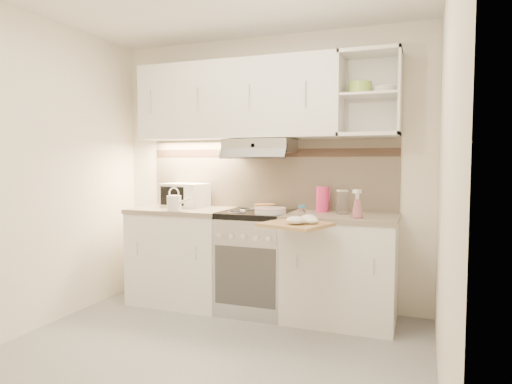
% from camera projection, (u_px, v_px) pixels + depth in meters
% --- Properties ---
extents(ground, '(3.00, 3.00, 0.00)m').
position_uv_depth(ground, '(201.00, 361.00, 3.08)').
color(ground, gray).
rests_on(ground, ground).
extents(room_shell, '(3.04, 2.84, 2.52)m').
position_uv_depth(room_shell, '(222.00, 122.00, 3.31)').
color(room_shell, '#EFE5D0').
rests_on(room_shell, ground).
extents(base_cabinet_left, '(0.90, 0.60, 0.86)m').
position_uv_depth(base_cabinet_left, '(183.00, 257.00, 4.34)').
color(base_cabinet_left, white).
rests_on(base_cabinet_left, ground).
extents(worktop_left, '(0.92, 0.62, 0.04)m').
position_uv_depth(worktop_left, '(182.00, 210.00, 4.31)').
color(worktop_left, gray).
rests_on(worktop_left, base_cabinet_left).
extents(base_cabinet_right, '(0.90, 0.60, 0.86)m').
position_uv_depth(base_cabinet_right, '(341.00, 270.00, 3.82)').
color(base_cabinet_right, white).
rests_on(base_cabinet_right, ground).
extents(worktop_right, '(0.92, 0.62, 0.04)m').
position_uv_depth(worktop_right, '(341.00, 217.00, 3.79)').
color(worktop_right, gray).
rests_on(worktop_right, base_cabinet_right).
extents(electric_range, '(0.60, 0.60, 0.90)m').
position_uv_depth(electric_range, '(257.00, 261.00, 4.08)').
color(electric_range, '#B7B7BC').
rests_on(electric_range, ground).
extents(microwave, '(0.43, 0.34, 0.23)m').
position_uv_depth(microwave, '(185.00, 195.00, 4.42)').
color(microwave, silver).
rests_on(microwave, worktop_left).
extents(watering_can, '(0.25, 0.13, 0.21)m').
position_uv_depth(watering_can, '(175.00, 202.00, 4.08)').
color(watering_can, white).
rests_on(watering_can, worktop_left).
extents(plate_stack, '(0.27, 0.27, 0.06)m').
position_uv_depth(plate_stack, '(270.00, 211.00, 3.87)').
color(plate_stack, silver).
rests_on(plate_stack, electric_range).
extents(bread_loaf, '(0.20, 0.20, 0.05)m').
position_uv_depth(bread_loaf, '(265.00, 207.00, 4.19)').
color(bread_loaf, '#AD833B').
rests_on(bread_loaf, electric_range).
extents(pink_pitcher, '(0.12, 0.11, 0.22)m').
position_uv_depth(pink_pitcher, '(322.00, 199.00, 3.99)').
color(pink_pitcher, '#DA2C68').
rests_on(pink_pitcher, worktop_right).
extents(glass_jar, '(0.11, 0.11, 0.21)m').
position_uv_depth(glass_jar, '(343.00, 202.00, 3.83)').
color(glass_jar, silver).
rests_on(glass_jar, worktop_right).
extents(spice_jar, '(0.06, 0.06, 0.09)m').
position_uv_depth(spice_jar, '(302.00, 210.00, 3.71)').
color(spice_jar, white).
rests_on(spice_jar, worktop_right).
extents(spray_bottle, '(0.09, 0.09, 0.24)m').
position_uv_depth(spray_bottle, '(357.00, 206.00, 3.55)').
color(spray_bottle, pink).
rests_on(spray_bottle, worktop_right).
extents(cutting_board, '(0.56, 0.53, 0.03)m').
position_uv_depth(cutting_board, '(296.00, 225.00, 3.40)').
color(cutting_board, tan).
rests_on(cutting_board, base_cabinet_right).
extents(dish_towel, '(0.31, 0.28, 0.07)m').
position_uv_depth(dish_towel, '(301.00, 219.00, 3.34)').
color(dish_towel, silver).
rests_on(dish_towel, cutting_board).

